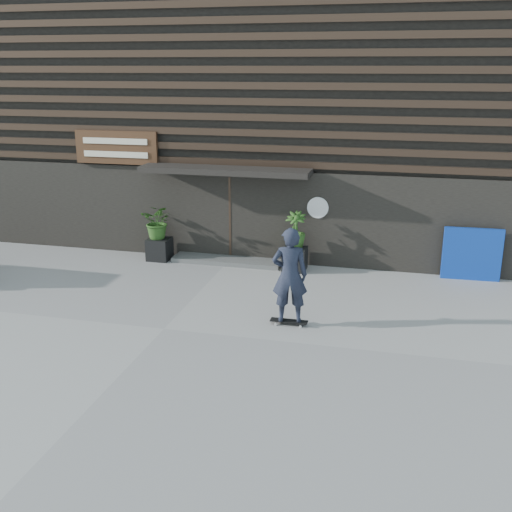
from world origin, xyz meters
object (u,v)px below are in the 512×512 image
(planter_pot_right, at_px, (295,259))
(skateboarder, at_px, (290,275))
(planter_pot_left, at_px, (160,249))
(blue_tarp, at_px, (472,254))

(planter_pot_right, bearing_deg, skateboarder, -81.43)
(skateboarder, bearing_deg, planter_pot_right, 98.57)
(planter_pot_left, relative_size, skateboarder, 0.29)
(blue_tarp, xyz_separation_m, skateboarder, (-3.87, -3.88, 0.42))
(planter_pot_right, bearing_deg, planter_pot_left, 180.00)
(planter_pot_left, bearing_deg, blue_tarp, 2.09)
(planter_pot_right, distance_m, blue_tarp, 4.44)
(blue_tarp, bearing_deg, planter_pot_left, -179.86)
(planter_pot_left, bearing_deg, planter_pot_right, 0.00)
(blue_tarp, distance_m, skateboarder, 5.50)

